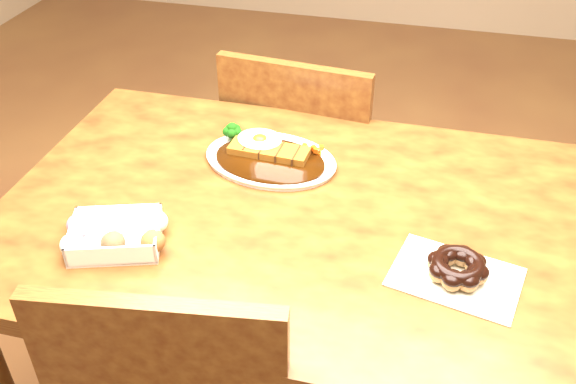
% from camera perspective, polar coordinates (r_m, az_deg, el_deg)
% --- Properties ---
extents(table, '(1.20, 0.80, 0.75)m').
position_cam_1_polar(table, '(1.34, 0.91, -5.00)').
color(table, '#431B0D').
rests_on(table, ground).
extents(chair_far, '(0.46, 0.46, 0.87)m').
position_cam_1_polar(chair_far, '(1.88, 1.70, 1.90)').
color(chair_far, '#431B0D').
rests_on(chair_far, ground).
extents(katsu_curry_plate, '(0.31, 0.24, 0.06)m').
position_cam_1_polar(katsu_curry_plate, '(1.42, -1.71, 3.25)').
color(katsu_curry_plate, white).
rests_on(katsu_curry_plate, table).
extents(donut_box, '(0.20, 0.17, 0.05)m').
position_cam_1_polar(donut_box, '(1.23, -15.09, -3.63)').
color(donut_box, white).
rests_on(donut_box, table).
extents(pon_de_ring, '(0.24, 0.20, 0.04)m').
position_cam_1_polar(pon_de_ring, '(1.15, 14.82, -6.58)').
color(pon_de_ring, silver).
rests_on(pon_de_ring, table).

